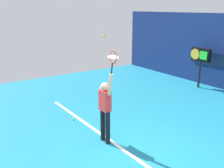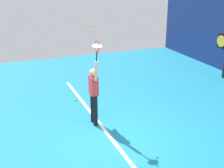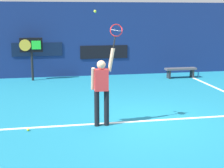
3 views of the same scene
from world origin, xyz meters
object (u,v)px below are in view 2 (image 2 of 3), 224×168
(tennis_racket, at_px, (97,47))
(spare_ball, at_px, (75,100))
(tennis_ball, at_px, (93,25))
(tennis_player, at_px, (94,91))

(tennis_racket, distance_m, spare_ball, 3.23)
(tennis_ball, bearing_deg, tennis_player, -24.54)
(tennis_player, height_order, tennis_racket, tennis_racket)
(tennis_racket, distance_m, tennis_ball, 0.70)
(tennis_racket, xyz_separation_m, tennis_ball, (-0.50, 0.07, 0.49))
(tennis_player, xyz_separation_m, tennis_ball, (-0.13, 0.06, 1.86))
(tennis_player, bearing_deg, tennis_racket, -0.66)
(tennis_player, relative_size, spare_ball, 29.25)
(tennis_player, relative_size, tennis_ball, 29.25)
(tennis_player, relative_size, tennis_racket, 3.19)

